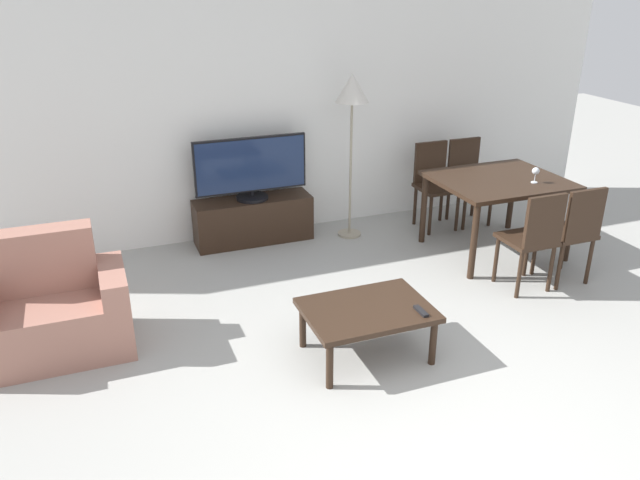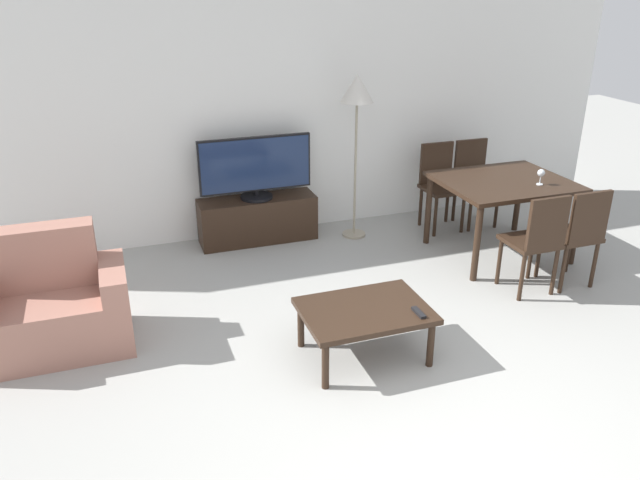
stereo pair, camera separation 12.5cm
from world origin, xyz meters
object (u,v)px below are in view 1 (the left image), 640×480
(coffee_table, at_px, (367,313))
(remote_primary, at_px, (421,311))
(dining_chair_near, at_px, (533,236))
(dining_chair_far_left, at_px, (434,180))
(dining_chair_near_right, at_px, (573,229))
(dining_table, at_px, (498,187))
(wine_glass_left, at_px, (536,172))
(tv_stand, at_px, (253,220))
(tv, at_px, (251,168))
(floor_lamp, at_px, (352,97))
(armchair, at_px, (51,312))
(dining_chair_far, at_px, (467,176))

(coffee_table, bearing_deg, remote_primary, -30.98)
(coffee_table, distance_m, dining_chair_near, 1.77)
(dining_chair_far_left, bearing_deg, dining_chair_near_right, -75.72)
(dining_table, bearing_deg, wine_glass_left, -45.31)
(coffee_table, height_order, dining_chair_near, dining_chair_near)
(dining_chair_far_left, xyz_separation_m, remote_primary, (-1.40, -2.22, -0.11))
(tv_stand, height_order, tv, tv)
(tv, xyz_separation_m, coffee_table, (0.21, -2.29, -0.43))
(dining_chair_near_right, bearing_deg, dining_chair_near, 180.00)
(floor_lamp, distance_m, wine_glass_left, 1.85)
(tv_stand, xyz_separation_m, floor_lamp, (0.97, -0.20, 1.20))
(armchair, distance_m, floor_lamp, 3.29)
(dining_table, height_order, dining_chair_far_left, dining_chair_far_left)
(remote_primary, relative_size, wine_glass_left, 1.03)
(armchair, height_order, tv_stand, armchair)
(coffee_table, bearing_deg, armchair, 157.62)
(tv_stand, height_order, dining_chair_near, dining_chair_near)
(dining_chair_near_right, bearing_deg, floor_lamp, 128.96)
(dining_chair_far_left, bearing_deg, wine_glass_left, -67.47)
(dining_chair_near_right, bearing_deg, remote_primary, -161.59)
(dining_table, height_order, remote_primary, dining_table)
(tv_stand, bearing_deg, tv, -90.00)
(coffee_table, height_order, dining_chair_far_left, dining_chair_far_left)
(tv, relative_size, dining_chair_near, 1.24)
(dining_table, distance_m, remote_primary, 2.15)
(dining_table, distance_m, dining_chair_far, 0.85)
(tv_stand, distance_m, dining_chair_far, 2.36)
(armchair, xyz_separation_m, floor_lamp, (2.84, 1.23, 1.12))
(dining_chair_far, xyz_separation_m, dining_chair_near_right, (0.00, -1.62, 0.00))
(dining_chair_near, height_order, dining_chair_far_left, same)
(armchair, relative_size, dining_table, 0.90)
(dining_chair_near_right, xyz_separation_m, remote_primary, (-1.81, -0.60, -0.11))
(coffee_table, height_order, wine_glass_left, wine_glass_left)
(wine_glass_left, bearing_deg, remote_primary, -147.01)
(armchair, relative_size, wine_glass_left, 7.24)
(armchair, xyz_separation_m, tv_stand, (1.87, 1.44, -0.09))
(floor_lamp, height_order, remote_primary, floor_lamp)
(dining_chair_near, relative_size, dining_chair_far, 1.00)
(dining_chair_far, distance_m, remote_primary, 2.86)
(dining_chair_far, bearing_deg, tv, 173.63)
(wine_glass_left, bearing_deg, dining_chair_near_right, -91.71)
(tv_stand, bearing_deg, dining_chair_far, -6.43)
(dining_chair_near, relative_size, wine_glass_left, 6.15)
(tv, xyz_separation_m, remote_primary, (0.52, -2.48, -0.38))
(dining_chair_near_right, height_order, dining_chair_far_left, same)
(dining_chair_near_right, bearing_deg, coffee_table, -169.04)
(tv, height_order, dining_table, tv)
(dining_table, height_order, wine_glass_left, wine_glass_left)
(floor_lamp, bearing_deg, tv, 168.28)
(floor_lamp, xyz_separation_m, remote_primary, (-0.45, -2.28, -1.04))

